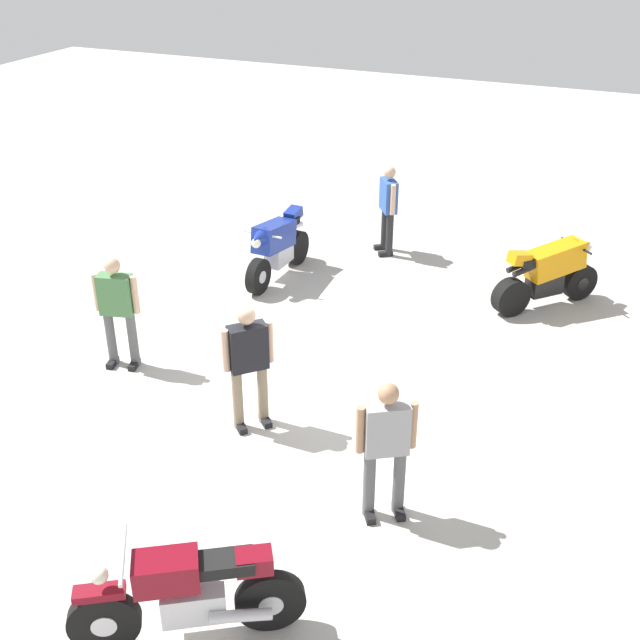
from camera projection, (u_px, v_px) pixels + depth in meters
ground_plane at (328, 388)px, 10.72m from camera, size 40.00×40.00×0.00m
motorcycle_orange_sportbike at (549, 272)px, 12.55m from camera, size 1.55×1.47×1.14m
motorcycle_blue_sportbike at (277, 245)px, 13.49m from camera, size 1.96×0.70×1.14m
motorcycle_maroon_cruiser at (188, 595)px, 6.92m from camera, size 1.21×1.84×1.09m
person_in_black_shirt at (249, 360)px, 9.56m from camera, size 0.55×0.54×1.66m
person_in_gray_shirt at (386, 442)px, 8.15m from camera, size 0.49×0.59×1.64m
person_in_green_shirt at (117, 306)px, 10.82m from camera, size 0.40×0.64×1.64m
person_in_blue_shirt at (388, 205)px, 14.28m from camera, size 0.57×0.50×1.64m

